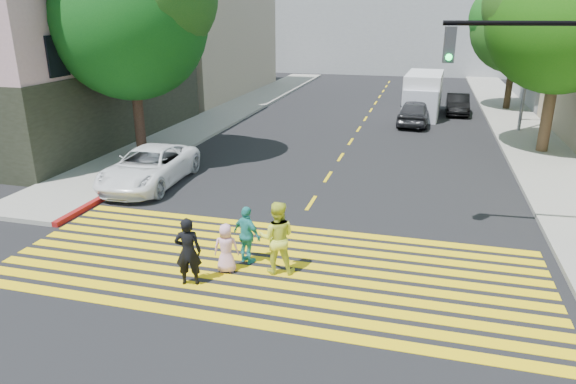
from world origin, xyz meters
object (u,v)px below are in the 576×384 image
at_px(tree_right_near, 567,10).
at_px(pedestrian_man, 188,252).
at_px(dark_car_parked, 457,104).
at_px(pedestrian_woman, 277,238).
at_px(white_sedan, 149,167).
at_px(tree_left, 131,12).
at_px(white_van, 423,96).
at_px(tree_right_far, 519,22).
at_px(silver_car, 421,92).
at_px(dark_car_near, 414,112).
at_px(pedestrian_child, 226,248).
at_px(pedestrian_extra, 247,235).
at_px(traffic_signal, 561,99).

xyz_separation_m(tree_right_near, pedestrian_man, (-10.31, -14.96, -5.30)).
xyz_separation_m(tree_right_near, dark_car_parked, (-3.39, 9.16, -5.50)).
bearing_deg(pedestrian_woman, pedestrian_man, 19.28).
xyz_separation_m(tree_right_near, white_sedan, (-14.93, -8.56, -5.45)).
xyz_separation_m(tree_left, white_sedan, (1.91, -2.94, -5.38)).
relative_size(tree_left, white_van, 1.62).
bearing_deg(pedestrian_man, pedestrian_woman, -164.04).
xyz_separation_m(pedestrian_man, white_van, (4.78, 22.94, 0.39)).
bearing_deg(tree_right_near, tree_right_far, 90.80).
bearing_deg(silver_car, pedestrian_woman, 85.32).
distance_m(dark_car_near, white_van, 3.04).
xyz_separation_m(pedestrian_child, pedestrian_extra, (0.34, 0.58, 0.13)).
relative_size(tree_right_far, pedestrian_child, 6.57).
relative_size(pedestrian_man, traffic_signal, 0.27).
distance_m(pedestrian_man, dark_car_near, 20.44).
bearing_deg(tree_right_far, pedestrian_child, -110.63).
bearing_deg(pedestrian_woman, dark_car_near, -110.07).
relative_size(tree_right_near, white_sedan, 1.84).
bearing_deg(white_van, white_sedan, -116.74).
distance_m(white_sedan, traffic_signal, 13.41).
bearing_deg(pedestrian_child, pedestrian_man, 39.23).
bearing_deg(traffic_signal, tree_right_near, 75.18).
height_order(tree_left, dark_car_parked, tree_left).
bearing_deg(pedestrian_woman, pedestrian_child, 1.47).
bearing_deg(pedestrian_extra, silver_car, -71.79).
distance_m(tree_right_near, tree_right_far, 11.24).
distance_m(pedestrian_woman, traffic_signal, 7.80).
height_order(pedestrian_man, pedestrian_woman, pedestrian_woman).
relative_size(pedestrian_woman, pedestrian_extra, 1.21).
distance_m(dark_car_parked, traffic_signal, 20.14).
distance_m(tree_right_far, pedestrian_child, 27.55).
bearing_deg(pedestrian_woman, white_van, -109.94).
bearing_deg(white_van, dark_car_near, -94.09).
distance_m(white_sedan, silver_car, 24.30).
xyz_separation_m(pedestrian_child, white_sedan, (-5.22, 5.59, 0.06)).
bearing_deg(traffic_signal, tree_left, 157.47).
distance_m(tree_right_near, pedestrian_child, 18.02).
distance_m(pedestrian_child, white_sedan, 7.65).
bearing_deg(dark_car_near, white_van, -93.70).
height_order(pedestrian_woman, white_van, white_van).
bearing_deg(dark_car_near, traffic_signal, 106.88).
bearing_deg(pedestrian_man, tree_right_near, -140.06).
xyz_separation_m(pedestrian_man, dark_car_parked, (6.92, 24.12, -0.20)).
bearing_deg(dark_car_parked, pedestrian_extra, -104.27).
xyz_separation_m(pedestrian_woman, pedestrian_child, (-1.20, -0.29, -0.29)).
bearing_deg(white_sedan, pedestrian_woman, -41.89).
relative_size(pedestrian_woman, silver_car, 0.42).
height_order(pedestrian_extra, white_sedan, pedestrian_extra).
xyz_separation_m(pedestrian_child, dark_car_parked, (6.32, 23.31, 0.01)).
bearing_deg(pedestrian_man, tree_left, -70.55).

